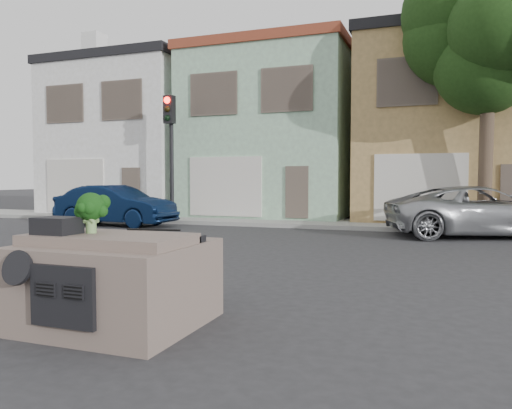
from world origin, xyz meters
The scene contains 13 objects.
ground_plane centered at (0.00, 0.00, 0.00)m, with size 120.00×120.00×0.00m, color #303033.
sidewalk centered at (0.00, 10.50, 0.07)m, with size 40.00×3.00×0.15m, color gray.
townhouse_white centered at (-11.00, 14.50, 3.77)m, with size 7.20×8.20×7.55m, color white.
townhouse_mint centered at (-3.50, 14.50, 3.77)m, with size 7.20×8.20×7.55m, color #99C2A1.
townhouse_tan centered at (4.00, 14.50, 3.77)m, with size 7.20×8.20×7.55m, color #A6854F.
navy_sedan centered at (-7.80, 7.66, 0.00)m, with size 1.61×4.61×1.52m, color #091734.
silver_pickup centered at (4.81, 8.52, 0.00)m, with size 2.57×5.57×1.55m, color #A5A7AC.
traffic_signal centered at (-6.50, 9.50, 2.55)m, with size 0.40×0.40×5.10m, color black.
tree_near centered at (5.00, 9.80, 4.25)m, with size 4.40×4.00×8.50m, color #1A3811.
car_dashboard centered at (0.00, -3.00, 0.56)m, with size 2.00×1.80×1.12m, color #715F56.
instrument_hump centered at (-0.58, -3.35, 1.22)m, with size 0.48×0.38×0.20m, color black.
wiper_arm centered at (0.28, -2.62, 1.13)m, with size 0.70×0.03×0.02m, color black.
broccoli centered at (-0.28, -3.12, 1.37)m, with size 0.41×0.41×0.50m, color #10340D.
Camera 1 is at (3.66, -8.02, 1.78)m, focal length 35.00 mm.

